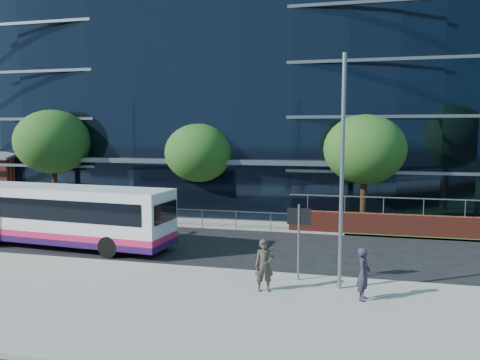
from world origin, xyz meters
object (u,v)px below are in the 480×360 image
(tree_far_b, at_px, (199,153))
(streetlight_east, at_px, (342,165))
(tree_far_a, at_px, (53,142))
(street_sign, at_px, (299,226))
(pedestrian, at_px, (364,274))
(city_bus, at_px, (67,215))
(pedestrian_b, at_px, (264,265))
(tree_far_c, at_px, (365,150))

(tree_far_b, distance_m, streetlight_east, 14.74)
(tree_far_a, bearing_deg, street_sign, -31.17)
(tree_far_b, relative_size, pedestrian, 3.53)
(city_bus, height_order, pedestrian_b, city_bus)
(tree_far_c, distance_m, pedestrian, 12.67)
(street_sign, distance_m, tree_far_c, 11.14)
(tree_far_a, height_order, streetlight_east, streetlight_east)
(street_sign, distance_m, city_bus, 11.82)
(street_sign, distance_m, pedestrian, 2.99)
(tree_far_b, xyz_separation_m, pedestrian, (9.77, -12.66, -3.20))
(tree_far_b, bearing_deg, city_bus, -115.69)
(streetlight_east, distance_m, pedestrian_b, 4.31)
(street_sign, height_order, tree_far_c, tree_far_c)
(streetlight_east, xyz_separation_m, pedestrian, (0.77, -0.99, -3.43))
(street_sign, height_order, streetlight_east, streetlight_east)
(tree_far_a, relative_size, city_bus, 0.64)
(tree_far_c, xyz_separation_m, pedestrian_b, (-3.49, -12.07, -3.49))
(streetlight_east, relative_size, city_bus, 0.73)
(tree_far_b, height_order, tree_far_c, tree_far_c)
(tree_far_b, bearing_deg, pedestrian_b, -62.62)
(tree_far_a, height_order, pedestrian, tree_far_a)
(tree_far_c, bearing_deg, streetlight_east, -95.11)
(street_sign, bearing_deg, tree_far_a, 148.83)
(tree_far_c, height_order, streetlight_east, streetlight_east)
(tree_far_b, relative_size, tree_far_c, 0.93)
(tree_far_c, bearing_deg, tree_far_b, 177.14)
(tree_far_b, height_order, streetlight_east, streetlight_east)
(city_bus, xyz_separation_m, pedestrian, (13.71, -4.48, -0.53))
(tree_far_c, xyz_separation_m, pedestrian, (-0.23, -12.16, -3.53))
(tree_far_a, bearing_deg, tree_far_c, 0.00)
(pedestrian_b, bearing_deg, city_bus, 140.27)
(street_sign, bearing_deg, tree_far_c, 76.71)
(tree_far_b, height_order, pedestrian_b, tree_far_b)
(street_sign, relative_size, pedestrian_b, 1.57)
(tree_far_b, xyz_separation_m, pedestrian_b, (6.51, -12.57, -3.17))
(street_sign, bearing_deg, tree_far_b, 124.08)
(streetlight_east, distance_m, pedestrian, 3.65)
(tree_far_a, bearing_deg, pedestrian_b, -36.17)
(street_sign, height_order, tree_far_a, tree_far_a)
(tree_far_c, distance_m, streetlight_east, 11.22)
(tree_far_c, distance_m, pedestrian_b, 13.04)
(tree_far_b, bearing_deg, street_sign, -55.92)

